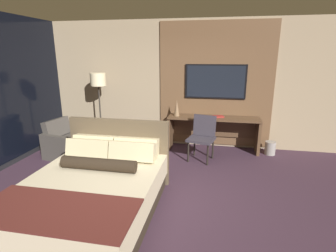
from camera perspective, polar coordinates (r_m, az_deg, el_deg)
ground_plane at (r=4.01m, az=-3.61°, el=-15.71°), size 16.00×16.00×0.00m
wall_back_tv_panel at (r=5.99m, az=3.46°, el=9.00°), size 7.20×0.09×2.80m
bed at (r=3.70m, az=-15.89°, el=-13.38°), size 1.66×2.17×1.06m
desk at (r=5.85m, az=9.80°, el=-0.23°), size 1.97×0.49×0.75m
tv at (r=5.86m, az=10.28°, el=9.49°), size 1.31×0.04×0.74m
desk_chair at (r=5.28m, az=7.56°, el=-1.70°), size 0.59×0.59×0.89m
armchair_by_window at (r=5.86m, az=-20.68°, el=-3.64°), size 0.93×0.96×0.77m
floor_lamp at (r=6.08m, az=-14.92°, el=8.55°), size 0.34×0.34×1.67m
vase_tall at (r=5.77m, az=1.92°, el=3.99°), size 0.13×0.13×0.36m
book at (r=5.77m, az=10.90°, el=2.05°), size 0.25×0.21×0.03m
waste_bin at (r=5.98m, az=21.34°, el=-4.49°), size 0.22×0.22×0.28m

